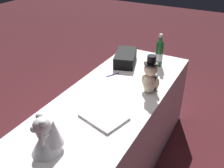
% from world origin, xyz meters
% --- Properties ---
extents(ground_plane, '(12.00, 12.00, 0.00)m').
position_xyz_m(ground_plane, '(0.00, 0.00, 0.00)').
color(ground_plane, '#47191E').
extents(reception_table, '(1.86, 0.71, 0.72)m').
position_xyz_m(reception_table, '(0.00, 0.00, 0.36)').
color(reception_table, white).
rests_on(reception_table, ground_plane).
extents(teddy_bear_groom, '(0.13, 0.14, 0.31)m').
position_xyz_m(teddy_bear_groom, '(0.19, -0.23, 0.85)').
color(teddy_bear_groom, beige).
rests_on(teddy_bear_groom, reception_table).
extents(teddy_bear_bride, '(0.22, 0.20, 0.25)m').
position_xyz_m(teddy_bear_bride, '(-0.68, 0.03, 0.82)').
color(teddy_bear_bride, white).
rests_on(teddy_bear_bride, reception_table).
extents(champagne_bottle, '(0.07, 0.07, 0.31)m').
position_xyz_m(champagne_bottle, '(0.66, -0.13, 0.84)').
color(champagne_bottle, '#185421').
rests_on(champagne_bottle, reception_table).
extents(signing_pen, '(0.12, 0.07, 0.01)m').
position_xyz_m(signing_pen, '(0.29, 0.15, 0.72)').
color(signing_pen, navy).
rests_on(signing_pen, reception_table).
extents(gift_case_black, '(0.38, 0.28, 0.11)m').
position_xyz_m(gift_case_black, '(0.57, 0.17, 0.77)').
color(gift_case_black, black).
rests_on(gift_case_black, reception_table).
extents(guestbook, '(0.28, 0.33, 0.02)m').
position_xyz_m(guestbook, '(-0.27, -0.09, 0.72)').
color(guestbook, white).
rests_on(guestbook, reception_table).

